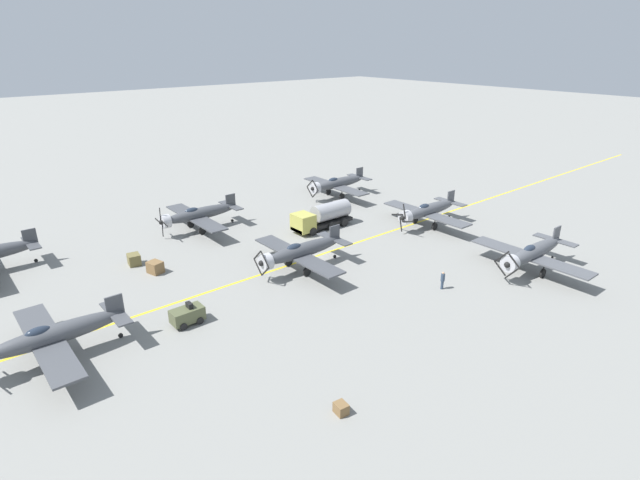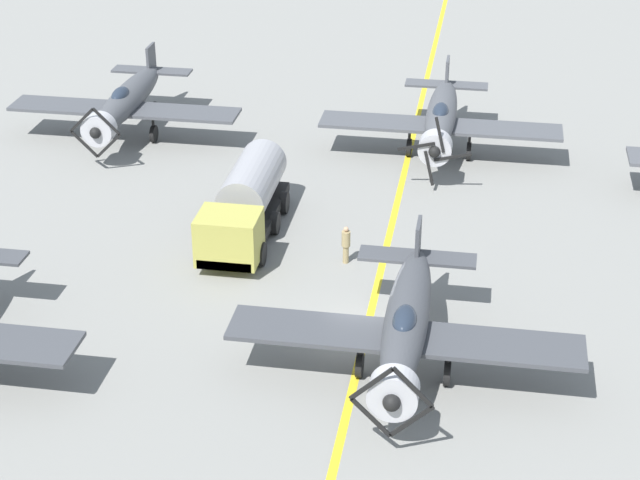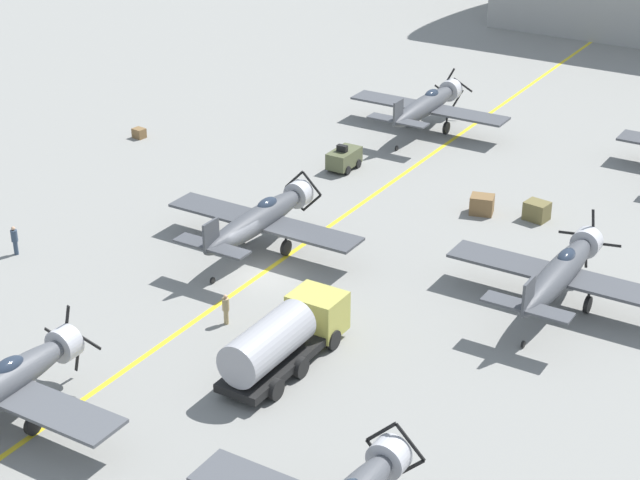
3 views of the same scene
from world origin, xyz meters
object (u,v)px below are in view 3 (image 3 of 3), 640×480
(airplane_mid_right, at_px, (560,273))
(supply_crate_outboard, at_px, (537,211))
(fuel_tanker, at_px, (284,337))
(supply_crate_by_tanker, at_px, (139,133))
(airplane_mid_center, at_px, (260,219))
(airplane_far_center, at_px, (427,105))
(tow_tractor, at_px, (344,158))
(supply_crate_mid_lane, at_px, (482,205))
(ground_crew_inspecting, at_px, (15,239))
(ground_crew_walking, at_px, (226,308))

(airplane_mid_right, relative_size, supply_crate_outboard, 8.75)
(fuel_tanker, height_order, supply_crate_by_tanker, fuel_tanker)
(airplane_mid_center, distance_m, fuel_tanker, 12.12)
(airplane_mid_center, bearing_deg, supply_crate_outboard, 30.29)
(airplane_mid_right, height_order, airplane_mid_center, airplane_mid_right)
(airplane_mid_center, height_order, airplane_far_center, same)
(tow_tractor, xyz_separation_m, supply_crate_mid_lane, (10.81, -1.80, -0.21))
(supply_crate_mid_lane, bearing_deg, airplane_mid_center, -127.18)
(fuel_tanker, relative_size, tow_tractor, 3.08)
(ground_crew_inspecting, distance_m, supply_crate_outboard, 30.62)
(ground_crew_inspecting, height_order, supply_crate_mid_lane, ground_crew_inspecting)
(airplane_mid_center, bearing_deg, ground_crew_walking, -83.42)
(airplane_mid_right, xyz_separation_m, supply_crate_mid_lane, (-8.04, 8.80, -1.43))
(airplane_far_center, xyz_separation_m, ground_crew_walking, (3.94, -30.28, -1.11))
(ground_crew_walking, relative_size, supply_crate_mid_lane, 1.18)
(airplane_mid_center, relative_size, fuel_tanker, 1.50)
(airplane_far_center, xyz_separation_m, fuel_tanker, (8.53, -31.96, -0.50))
(supply_crate_by_tanker, relative_size, supply_crate_mid_lane, 0.61)
(fuel_tanker, height_order, supply_crate_mid_lane, fuel_tanker)
(ground_crew_walking, bearing_deg, airplane_mid_right, 37.01)
(supply_crate_by_tanker, height_order, supply_crate_mid_lane, supply_crate_mid_lane)
(ground_crew_inspecting, distance_m, supply_crate_mid_lane, 27.64)
(airplane_far_center, bearing_deg, tow_tractor, -98.07)
(airplane_mid_center, bearing_deg, tow_tractor, 83.73)
(supply_crate_by_tanker, bearing_deg, supply_crate_outboard, 3.13)
(supply_crate_by_tanker, bearing_deg, airplane_mid_center, -30.71)
(fuel_tanker, relative_size, supply_crate_outboard, 5.83)
(fuel_tanker, relative_size, supply_crate_mid_lane, 5.74)
(airplane_far_center, relative_size, supply_crate_mid_lane, 8.61)
(airplane_mid_right, xyz_separation_m, ground_crew_walking, (-13.51, -10.18, -1.11))
(airplane_far_center, bearing_deg, airplane_mid_right, -48.66)
(fuel_tanker, xyz_separation_m, ground_crew_inspecting, (-19.28, 1.77, -0.57))
(tow_tractor, distance_m, ground_crew_walking, 21.46)
(airplane_mid_center, bearing_deg, supply_crate_mid_lane, 37.03)
(airplane_mid_right, relative_size, airplane_far_center, 1.00)
(tow_tractor, relative_size, supply_crate_by_tanker, 3.06)
(ground_crew_inspecting, relative_size, supply_crate_outboard, 1.26)
(airplane_mid_center, relative_size, tow_tractor, 4.62)
(supply_crate_mid_lane, relative_size, supply_crate_outboard, 1.02)
(tow_tractor, distance_m, supply_crate_by_tanker, 15.89)
(airplane_far_center, xyz_separation_m, supply_crate_by_tanker, (-17.09, -12.02, -1.66))
(airplane_mid_center, relative_size, supply_crate_outboard, 8.75)
(supply_crate_outboard, bearing_deg, airplane_far_center, 140.47)
(tow_tractor, bearing_deg, ground_crew_walking, -75.57)
(airplane_far_center, height_order, ground_crew_walking, airplane_far_center)
(airplane_mid_right, height_order, fuel_tanker, airplane_mid_right)
(airplane_mid_right, relative_size, supply_crate_by_tanker, 14.11)
(fuel_tanker, distance_m, tow_tractor, 24.58)
(fuel_tanker, relative_size, ground_crew_walking, 4.85)
(airplane_mid_center, height_order, ground_crew_walking, airplane_mid_center)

